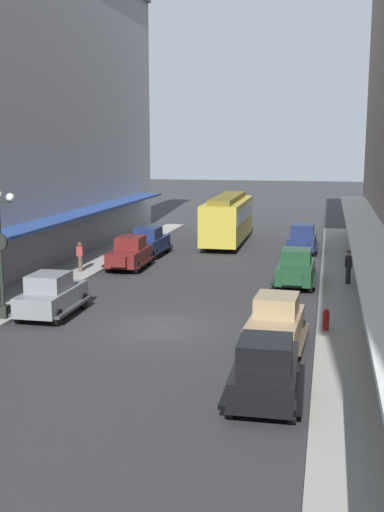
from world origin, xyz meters
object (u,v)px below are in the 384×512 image
Objects in this scene: parked_car_0 at (276,321)px; parked_car_3 at (296,267)px; parked_car_2 at (302,238)px; parked_car_6 at (265,368)px; streetcar at (228,217)px; pedestrian_0 at (348,267)px; lamp_post_with_clock at (0,248)px; fire_hydrant at (326,319)px; pedestrian_1 at (80,256)px; parked_car_5 at (129,252)px; parked_car_4 at (52,294)px; parked_car_1 at (149,241)px.

parked_car_0 is 9.97m from parked_car_3.
parked_car_2 and parked_car_6 have the same top height.
streetcar reaches higher than pedestrian_0.
fire_hydrant is (12.75, 1.05, -2.42)m from lamp_post_with_clock.
parked_car_2 is at bearing 39.72° from pedestrian_1.
streetcar is (4.06, 10.17, 0.96)m from parked_car_5.
streetcar is (4.11, 20.40, 0.96)m from parked_car_4.
parked_car_2 is 24.68m from parked_car_6.
parked_car_1 is 1.00× the size of parked_car_2.
parked_car_0 is 11.24m from lamp_post_with_clock.
parked_car_2 is 6.03m from streetcar.
parked_car_2 is at bearing 90.13° from parked_car_6.
parked_car_4 is (-9.62, -7.85, 0.00)m from parked_car_3.
parked_car_3 is 14.51m from lamp_post_with_clock.
parked_car_5 is at bearing 119.16° from parked_car_6.
parked_car_5 is 15.19m from fire_hydrant.
parked_car_6 is at bearing -35.42° from parked_car_4.
pedestrian_0 is at bearing 33.86° from parked_car_4.
parked_car_6 is at bearing -60.84° from parked_car_5.
pedestrian_1 is at bearing -107.88° from parked_car_1.
parked_car_2 is at bearing 105.57° from pedestrian_0.
parked_car_3 is 2.57× the size of pedestrian_0.
streetcar is at bearing 75.24° from lamp_post_with_clock.
parked_car_6 is at bearing -88.56° from parked_car_0.
parked_car_1 reaches higher than pedestrian_1.
pedestrian_0 is at bearing -56.47° from streetcar.
parked_car_4 is (-9.44, 2.12, 0.00)m from parked_car_0.
parked_car_0 is at bearing -4.96° from lamp_post_with_clock.
parked_car_3 is 8.12m from fire_hydrant.
parked_car_5 is (0.06, 10.24, 0.00)m from parked_car_4.
parked_car_1 and parked_car_6 have the same top height.
parked_car_0 is at bearing -76.68° from streetcar.
parked_car_4 is at bearing 36.49° from lamp_post_with_clock.
parked_car_0 and parked_car_4 have the same top height.
parked_car_1 is at bearing 145.01° from parked_car_3.
streetcar is at bearing 109.01° from fire_hydrant.
parked_car_6 reaches higher than fire_hydrant.
parked_car_4 reaches higher than pedestrian_1.
fire_hydrant is (11.18, -0.11, -0.38)m from parked_car_4.
fire_hydrant is (11.23, -14.73, -0.38)m from parked_car_1.
parked_car_5 and parked_car_6 have the same top height.
parked_car_4 and parked_car_6 have the same top height.
streetcar reaches higher than parked_car_3.
parked_car_5 is 2.97m from pedestrian_1.
fire_hydrant is 0.49× the size of pedestrian_1.
parked_car_1 is 2.57× the size of pedestrian_1.
parked_car_1 is at bearing -161.19° from parked_car_2.
parked_car_5 is (-9.57, 2.39, 0.00)m from parked_car_3.
parked_car_5 is 19.51m from parked_car_6.
parked_car_1 is at bearing 114.18° from parked_car_6.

